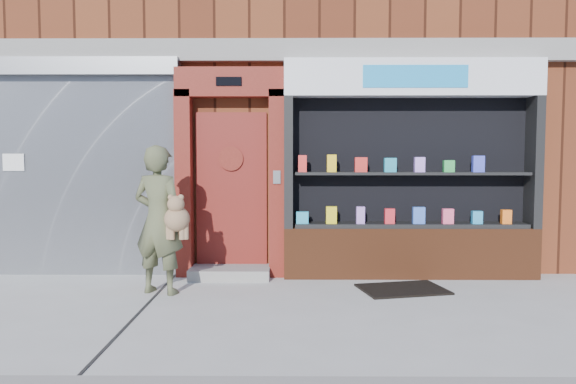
{
  "coord_description": "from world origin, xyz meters",
  "views": [
    {
      "loc": [
        0.11,
        -5.96,
        1.74
      ],
      "look_at": [
        0.06,
        1.0,
        1.25
      ],
      "focal_mm": 35.0,
      "sensor_mm": 36.0,
      "label": 1
    }
  ],
  "objects": [
    {
      "name": "ground",
      "position": [
        0.0,
        0.0,
        0.0
      ],
      "size": [
        80.0,
        80.0,
        0.0
      ],
      "primitive_type": "plane",
      "color": "#9E9E99",
      "rests_on": "ground"
    },
    {
      "name": "building",
      "position": [
        -0.0,
        5.99,
        4.0
      ],
      "size": [
        12.0,
        8.16,
        8.0
      ],
      "color": "#562413",
      "rests_on": "ground"
    },
    {
      "name": "shutter_bay",
      "position": [
        -3.0,
        1.93,
        1.72
      ],
      "size": [
        3.1,
        0.3,
        3.04
      ],
      "color": "gray",
      "rests_on": "ground"
    },
    {
      "name": "red_door_bay",
      "position": [
        -0.75,
        1.86,
        1.46
      ],
      "size": [
        1.52,
        0.58,
        2.9
      ],
      "color": "#5E1610",
      "rests_on": "ground"
    },
    {
      "name": "pharmacy_bay",
      "position": [
        1.75,
        1.81,
        1.37
      ],
      "size": [
        3.5,
        0.41,
        3.0
      ],
      "color": "brown",
      "rests_on": "ground"
    },
    {
      "name": "woman",
      "position": [
        -1.51,
        0.85,
        0.92
      ],
      "size": [
        0.79,
        0.63,
        1.83
      ],
      "color": "#505437",
      "rests_on": "ground"
    },
    {
      "name": "doormat",
      "position": [
        1.51,
        1.03,
        0.01
      ],
      "size": [
        1.18,
        0.94,
        0.03
      ],
      "primitive_type": "cube",
      "rotation": [
        0.0,
        0.0,
        0.23
      ],
      "color": "black",
      "rests_on": "ground"
    }
  ]
}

